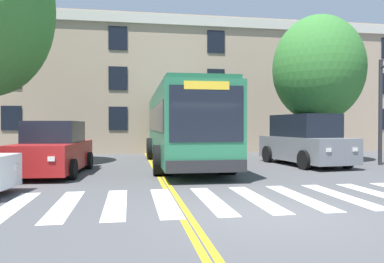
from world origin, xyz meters
name	(u,v)px	position (x,y,z in m)	size (l,w,h in m)	color
ground_plane	(270,213)	(0.00, 0.00, 0.00)	(120.00, 120.00, 0.00)	#4C4C4F
crosswalk	(278,198)	(0.75, 1.43, 0.00)	(12.29, 3.30, 0.01)	white
lane_line_yellow_inner	(146,154)	(-1.75, 15.43, 0.00)	(0.12, 36.00, 0.01)	gold
lane_line_yellow_outer	(149,154)	(-1.59, 15.43, 0.00)	(0.12, 36.00, 0.01)	gold
city_bus	(182,125)	(-0.43, 9.43, 1.74)	(2.99, 11.66, 3.25)	#28704C
car_red_near_lane	(54,150)	(-5.35, 6.91, 0.85)	(2.39, 4.90, 1.87)	#AD1E1E
car_grey_far_lane	(304,141)	(4.77, 8.24, 1.04)	(2.58, 5.10, 2.19)	slate
car_tan_behind_bus	(168,138)	(-0.05, 19.07, 0.84)	(2.38, 4.28, 1.82)	tan
street_tree_curbside_large	(318,69)	(6.22, 9.78, 4.41)	(5.72, 5.75, 6.98)	brown
building_facade	(202,91)	(2.61, 20.29, 4.28)	(29.96, 9.03, 8.55)	tan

